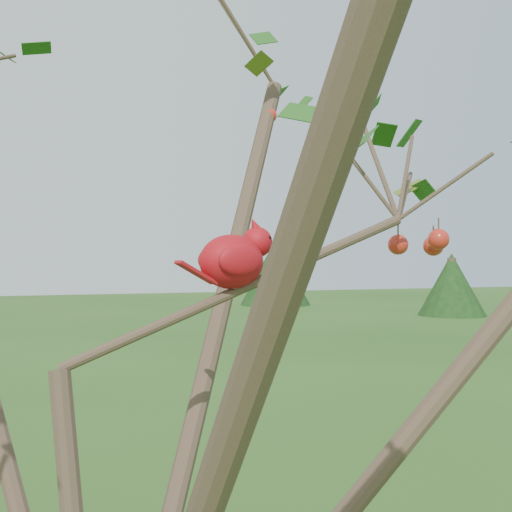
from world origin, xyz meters
The scene contains 2 objects.
crabapple_tree centered at (0.03, -0.02, 2.12)m, with size 2.35×2.05×2.95m.
cardinal centered at (0.24, 0.08, 2.13)m, with size 0.19×0.11×0.14m.
Camera 1 is at (-0.12, -0.97, 2.12)m, focal length 45.00 mm.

